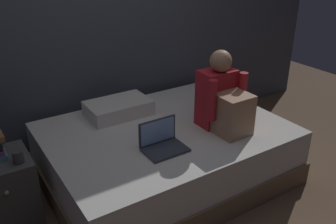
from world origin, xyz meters
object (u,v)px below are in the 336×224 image
nightstand (3,190)px  pillow (118,108)px  mug (18,157)px  person_sitting (223,100)px  bed (166,153)px  laptop (162,142)px

nightstand → pillow: size_ratio=0.93×
mug → person_sitting: bearing=-11.8°
nightstand → pillow: 1.15m
bed → laptop: (-0.21, -0.28, 0.31)m
nightstand → laptop: (1.09, -0.48, 0.29)m
pillow → mug: size_ratio=6.22×
bed → pillow: 0.59m
person_sitting → pillow: size_ratio=1.17×
nightstand → mug: size_ratio=5.78×
nightstand → person_sitting: person_sitting is taller
nightstand → bed: bearing=-8.6°
laptop → mug: size_ratio=3.56×
bed → laptop: laptop is taller
laptop → mug: laptop is taller
nightstand → laptop: laptop is taller
bed → nightstand: (-1.30, 0.20, 0.01)m
nightstand → mug: (0.13, -0.12, 0.31)m
bed → mug: 1.21m
pillow → nightstand: bearing=-166.9°
laptop → mug: (-0.96, 0.36, 0.01)m
person_sitting → mug: person_sitting is taller
person_sitting → nightstand: bearing=165.3°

